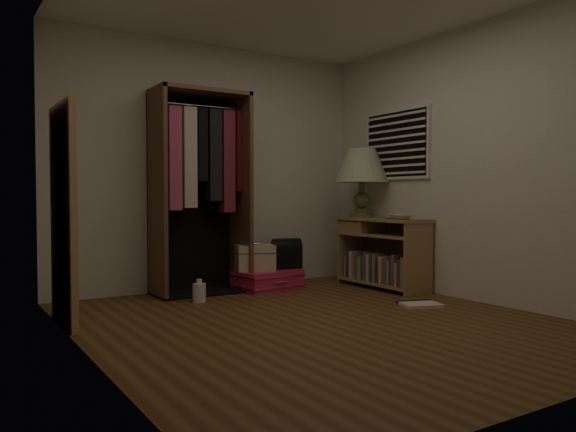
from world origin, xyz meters
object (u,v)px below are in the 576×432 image
at_px(pink_suitcase, 267,279).
at_px(open_wardrobe, 203,174).
at_px(floor_mirror, 63,214).
at_px(black_bag, 286,253).
at_px(white_jug, 199,292).
at_px(train_case, 255,257).
at_px(console_bookshelf, 380,251).
at_px(table_lamp, 362,167).

bearing_deg(pink_suitcase, open_wardrobe, 159.74).
bearing_deg(floor_mirror, open_wardrobe, 27.31).
bearing_deg(open_wardrobe, floor_mirror, -152.69).
xyz_separation_m(open_wardrobe, floor_mirror, (-1.49, -0.77, -0.36)).
bearing_deg(pink_suitcase, black_bag, -2.67).
bearing_deg(open_wardrobe, black_bag, -9.65).
xyz_separation_m(pink_suitcase, white_jug, (-0.91, -0.30, -0.01)).
bearing_deg(train_case, open_wardrobe, -178.12).
bearing_deg(train_case, white_jug, -140.11).
xyz_separation_m(floor_mirror, train_case, (2.02, 0.63, -0.51)).
relative_size(pink_suitcase, train_case, 1.53).
distance_m(console_bookshelf, pink_suitcase, 1.25).
bearing_deg(console_bookshelf, pink_suitcase, 152.84).
height_order(open_wardrobe, train_case, open_wardrobe).
bearing_deg(black_bag, floor_mirror, -154.19).
bearing_deg(floor_mirror, white_jug, 13.41).
relative_size(black_bag, white_jug, 1.56).
bearing_deg(floor_mirror, console_bookshelf, 0.76).
xyz_separation_m(console_bookshelf, train_case, (-1.22, 0.59, -0.05)).
height_order(console_bookshelf, table_lamp, table_lamp).
bearing_deg(open_wardrobe, console_bookshelf, -22.56).
height_order(train_case, table_lamp, table_lamp).
bearing_deg(pink_suitcase, table_lamp, -18.31).
bearing_deg(console_bookshelf, white_jug, 172.78).
distance_m(console_bookshelf, floor_mirror, 3.27).
bearing_deg(console_bookshelf, floor_mirror, -179.24).
xyz_separation_m(console_bookshelf, open_wardrobe, (-1.75, 0.73, 0.82)).
distance_m(floor_mirror, white_jug, 1.48).
height_order(floor_mirror, white_jug, floor_mirror).
bearing_deg(table_lamp, pink_suitcase, 167.63).
xyz_separation_m(open_wardrobe, pink_suitcase, (0.66, -0.17, -1.11)).
bearing_deg(pink_suitcase, floor_mirror, -170.36).
relative_size(pink_suitcase, black_bag, 2.13).
distance_m(train_case, black_bag, 0.38).
xyz_separation_m(floor_mirror, table_lamp, (3.24, 0.36, 0.46)).
distance_m(console_bookshelf, table_lamp, 0.97).
bearing_deg(table_lamp, train_case, 167.61).
relative_size(floor_mirror, train_case, 3.66).
distance_m(train_case, white_jug, 0.88).
bearing_deg(open_wardrobe, white_jug, -117.66).
bearing_deg(train_case, pink_suitcase, 4.20).
relative_size(open_wardrobe, train_case, 4.41).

